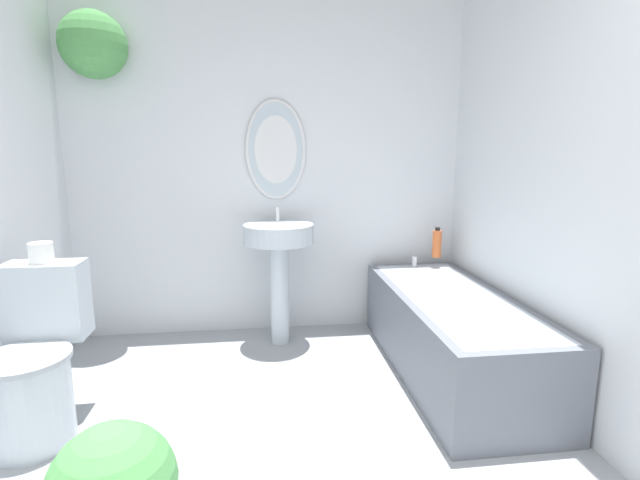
{
  "coord_description": "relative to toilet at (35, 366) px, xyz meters",
  "views": [
    {
      "loc": [
        -0.07,
        -0.54,
        1.33
      ],
      "look_at": [
        0.22,
        1.76,
        0.88
      ],
      "focal_mm": 26.0,
      "sensor_mm": 36.0,
      "label": 1
    }
  ],
  "objects": [
    {
      "name": "toilet_paper_roll",
      "position": [
        0.0,
        0.19,
        0.51
      ],
      "size": [
        0.11,
        0.11,
        0.1
      ],
      "color": "white",
      "rests_on": "toilet"
    },
    {
      "name": "bathtub",
      "position": [
        2.19,
        0.35,
        -0.08
      ],
      "size": [
        0.65,
        1.62,
        0.56
      ],
      "color": "slate",
      "rests_on": "ground_plane"
    },
    {
      "name": "toilet",
      "position": [
        0.0,
        0.0,
        0.0
      ],
      "size": [
        0.39,
        0.57,
        0.79
      ],
      "color": "silver",
      "rests_on": "ground_plane"
    },
    {
      "name": "shampoo_bottle",
      "position": [
        2.35,
        1.02,
        0.33
      ],
      "size": [
        0.07,
        0.07,
        0.22
      ],
      "color": "#DB6633",
      "rests_on": "bathtub"
    },
    {
      "name": "pedestal_sink",
      "position": [
        1.18,
        0.93,
        0.32
      ],
      "size": [
        0.48,
        0.48,
        0.94
      ],
      "color": "silver",
      "rests_on": "ground_plane"
    },
    {
      "name": "wall_right",
      "position": [
        2.57,
        -0.21,
        0.86
      ],
      "size": [
        0.06,
        2.96,
        2.4
      ],
      "color": "silver",
      "rests_on": "ground_plane"
    },
    {
      "name": "wall_back",
      "position": [
        0.98,
        1.22,
        0.98
      ],
      "size": [
        2.92,
        0.42,
        2.4
      ],
      "color": "silver",
      "rests_on": "ground_plane"
    }
  ]
}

